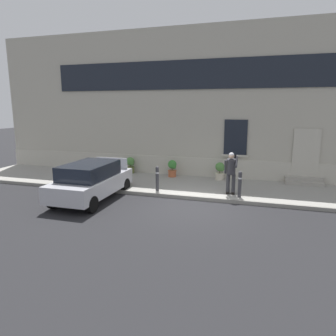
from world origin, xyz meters
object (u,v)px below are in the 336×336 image
at_px(bollard_far_left, 157,178).
at_px(bollard_near_person, 240,183).
at_px(person_on_phone, 231,170).
at_px(planter_terracotta, 172,168).
at_px(planter_cream, 220,171).
at_px(hatchback_car_silver, 92,180).
at_px(planter_olive, 130,165).

bearing_deg(bollard_far_left, bollard_near_person, 0.00).
height_order(bollard_near_person, person_on_phone, person_on_phone).
bearing_deg(planter_terracotta, planter_cream, 1.12).
relative_size(bollard_far_left, planter_cream, 1.22).
relative_size(hatchback_car_silver, person_on_phone, 2.34).
height_order(bollard_near_person, planter_olive, bollard_near_person).
xyz_separation_m(person_on_phone, planter_olive, (-5.54, 2.61, -0.54)).
height_order(hatchback_car_silver, bollard_far_left, hatchback_car_silver).
bearing_deg(planter_cream, hatchback_car_silver, -136.74).
height_order(hatchback_car_silver, person_on_phone, person_on_phone).
height_order(planter_olive, planter_terracotta, same).
bearing_deg(person_on_phone, planter_olive, 148.67).
bearing_deg(person_on_phone, bollard_near_person, -42.62).
xyz_separation_m(planter_olive, planter_terracotta, (2.40, -0.20, 0.00)).
height_order(bollard_far_left, planter_terracotta, bollard_far_left).
distance_m(hatchback_car_silver, planter_olive, 4.43).
relative_size(hatchback_car_silver, planter_cream, 4.73).
xyz_separation_m(planter_terracotta, planter_cream, (2.40, 0.05, 0.00)).
bearing_deg(person_on_phone, planter_terracotta, 136.41).
height_order(bollard_far_left, person_on_phone, person_on_phone).
xyz_separation_m(hatchback_car_silver, planter_olive, (-0.27, 4.42, -0.18)).
bearing_deg(bollard_far_left, person_on_phone, 5.31).
xyz_separation_m(hatchback_car_silver, planter_terracotta, (2.13, 4.22, -0.18)).
relative_size(bollard_far_left, planter_terracotta, 1.22).
bearing_deg(bollard_near_person, planter_olive, 153.95).
bearing_deg(hatchback_car_silver, person_on_phone, 18.93).
xyz_separation_m(bollard_near_person, planter_cream, (-1.12, 2.74, -0.11)).
relative_size(bollard_near_person, planter_cream, 1.22).
bearing_deg(hatchback_car_silver, planter_cream, 43.26).
height_order(bollard_near_person, planter_terracotta, bollard_near_person).
height_order(planter_terracotta, planter_cream, same).
bearing_deg(planter_olive, bollard_near_person, -26.05).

